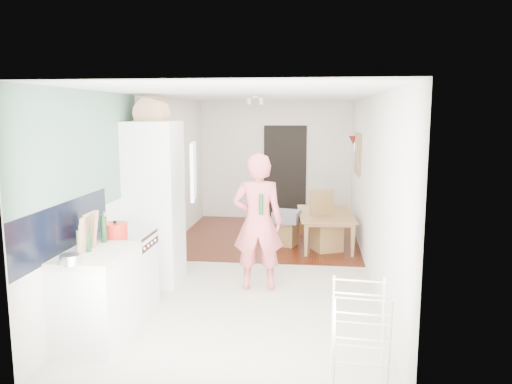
% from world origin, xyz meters
% --- Properties ---
extents(room_shell, '(3.20, 7.00, 2.50)m').
position_xyz_m(room_shell, '(0.00, 0.00, 1.25)').
color(room_shell, white).
rests_on(room_shell, ground).
extents(floor, '(3.20, 7.00, 0.01)m').
position_xyz_m(floor, '(0.00, 0.00, 0.00)').
color(floor, beige).
rests_on(floor, ground).
extents(wood_floor_overlay, '(3.20, 3.30, 0.01)m').
position_xyz_m(wood_floor_overlay, '(0.00, 1.85, 0.01)').
color(wood_floor_overlay, '#5E1810').
rests_on(wood_floor_overlay, room_shell).
extents(sage_wall_panel, '(0.02, 3.00, 1.30)m').
position_xyz_m(sage_wall_panel, '(-1.59, -2.00, 1.85)').
color(sage_wall_panel, slate).
rests_on(sage_wall_panel, room_shell).
extents(tile_splashback, '(0.02, 1.90, 0.50)m').
position_xyz_m(tile_splashback, '(-1.59, -2.55, 1.15)').
color(tile_splashback, black).
rests_on(tile_splashback, room_shell).
extents(doorway_recess, '(0.90, 0.04, 2.00)m').
position_xyz_m(doorway_recess, '(0.20, 3.48, 1.00)').
color(doorway_recess, black).
rests_on(doorway_recess, room_shell).
extents(base_cabinet, '(0.60, 0.90, 0.86)m').
position_xyz_m(base_cabinet, '(-1.30, -2.55, 0.43)').
color(base_cabinet, white).
rests_on(base_cabinet, room_shell).
extents(worktop, '(0.62, 0.92, 0.06)m').
position_xyz_m(worktop, '(-1.30, -2.55, 0.89)').
color(worktop, silver).
rests_on(worktop, room_shell).
extents(range_cooker, '(0.60, 0.60, 0.88)m').
position_xyz_m(range_cooker, '(-1.30, -1.80, 0.44)').
color(range_cooker, white).
rests_on(range_cooker, room_shell).
extents(cooker_top, '(0.60, 0.60, 0.04)m').
position_xyz_m(cooker_top, '(-1.30, -1.80, 0.90)').
color(cooker_top, silver).
rests_on(cooker_top, room_shell).
extents(fridge_housing, '(0.66, 0.66, 2.15)m').
position_xyz_m(fridge_housing, '(-1.27, -0.78, 1.07)').
color(fridge_housing, white).
rests_on(fridge_housing, room_shell).
extents(fridge_door, '(0.14, 0.56, 0.70)m').
position_xyz_m(fridge_door, '(-0.66, -1.08, 1.55)').
color(fridge_door, white).
rests_on(fridge_door, room_shell).
extents(fridge_interior, '(0.02, 0.52, 0.66)m').
position_xyz_m(fridge_interior, '(-0.96, -0.78, 1.55)').
color(fridge_interior, white).
rests_on(fridge_interior, room_shell).
extents(pinboard, '(0.03, 0.90, 0.70)m').
position_xyz_m(pinboard, '(1.58, 1.90, 1.55)').
color(pinboard, tan).
rests_on(pinboard, room_shell).
extents(pinboard_frame, '(0.00, 0.94, 0.74)m').
position_xyz_m(pinboard_frame, '(1.57, 1.90, 1.55)').
color(pinboard_frame, '#9A673A').
rests_on(pinboard_frame, room_shell).
extents(wall_sconce, '(0.18, 0.18, 0.16)m').
position_xyz_m(wall_sconce, '(1.54, 2.55, 1.75)').
color(wall_sconce, maroon).
rests_on(wall_sconce, room_shell).
extents(person, '(0.80, 0.56, 2.08)m').
position_xyz_m(person, '(0.12, -0.88, 1.04)').
color(person, '#E56569').
rests_on(person, floor).
extents(dining_table, '(0.86, 1.42, 0.48)m').
position_xyz_m(dining_table, '(1.05, 1.39, 0.24)').
color(dining_table, '#9A673A').
rests_on(dining_table, floor).
extents(dining_chair, '(0.56, 0.56, 1.00)m').
position_xyz_m(dining_chair, '(1.04, 1.04, 0.50)').
color(dining_chair, '#9A673A').
rests_on(dining_chair, floor).
extents(stool, '(0.41, 0.41, 0.43)m').
position_xyz_m(stool, '(0.36, 1.28, 0.21)').
color(stool, '#9A673A').
rests_on(stool, floor).
extents(grey_drape, '(0.50, 0.50, 0.19)m').
position_xyz_m(grey_drape, '(0.37, 1.23, 0.52)').
color(grey_drape, gray).
rests_on(grey_drape, stool).
extents(drying_rack, '(0.49, 0.45, 0.88)m').
position_xyz_m(drying_rack, '(1.22, -3.11, 0.44)').
color(drying_rack, white).
rests_on(drying_rack, floor).
extents(bread_bin, '(0.42, 0.40, 0.21)m').
position_xyz_m(bread_bin, '(-1.28, -0.73, 2.26)').
color(bread_bin, tan).
rests_on(bread_bin, fridge_housing).
extents(red_casserole, '(0.30, 0.30, 0.16)m').
position_xyz_m(red_casserole, '(-1.31, -2.00, 1.00)').
color(red_casserole, red).
rests_on(red_casserole, cooker_top).
extents(steel_pan, '(0.22, 0.22, 0.09)m').
position_xyz_m(steel_pan, '(-1.33, -2.98, 0.97)').
color(steel_pan, silver).
rests_on(steel_pan, worktop).
extents(held_bottle, '(0.06, 0.06, 0.26)m').
position_xyz_m(held_bottle, '(0.18, -1.05, 1.14)').
color(held_bottle, '#17411D').
rests_on(held_bottle, person).
extents(bottle_a, '(0.09, 0.09, 0.30)m').
position_xyz_m(bottle_a, '(-1.36, -2.57, 1.07)').
color(bottle_a, '#17411D').
rests_on(bottle_a, worktop).
extents(bottle_b, '(0.08, 0.08, 0.27)m').
position_xyz_m(bottle_b, '(-1.35, -2.20, 1.05)').
color(bottle_b, '#17411D').
rests_on(bottle_b, worktop).
extents(bottle_c, '(0.10, 0.10, 0.20)m').
position_xyz_m(bottle_c, '(-1.43, -2.56, 1.02)').
color(bottle_c, silver).
rests_on(bottle_c, worktop).
extents(pepper_mill_front, '(0.07, 0.07, 0.22)m').
position_xyz_m(pepper_mill_front, '(-1.42, -2.02, 1.03)').
color(pepper_mill_front, tan).
rests_on(pepper_mill_front, worktop).
extents(pepper_mill_back, '(0.07, 0.07, 0.22)m').
position_xyz_m(pepper_mill_back, '(-1.40, -2.05, 1.03)').
color(pepper_mill_back, tan).
rests_on(pepper_mill_back, worktop).
extents(chopping_boards, '(0.05, 0.29, 0.39)m').
position_xyz_m(chopping_boards, '(-1.35, -2.57, 1.11)').
color(chopping_boards, tan).
rests_on(chopping_boards, worktop).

